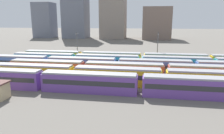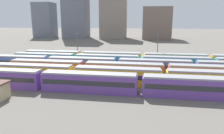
# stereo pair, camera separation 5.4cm
# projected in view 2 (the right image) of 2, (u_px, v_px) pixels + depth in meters

# --- Properties ---
(ground_plane) EXTENTS (600.00, 600.00, 0.00)m
(ground_plane) POSITION_uv_depth(u_px,v_px,m) (48.00, 72.00, 54.92)
(ground_plane) COLOR #666059
(train_track_0) EXTENTS (55.80, 3.06, 3.75)m
(train_track_0) POSITION_uv_depth(u_px,v_px,m) (89.00, 82.00, 39.69)
(train_track_0) COLOR #6B429E
(train_track_0) RESTS_ON ground_plane
(train_track_2) EXTENTS (74.70, 3.06, 3.75)m
(train_track_2) POSITION_uv_depth(u_px,v_px,m) (166.00, 72.00, 47.39)
(train_track_2) COLOR #BC4C38
(train_track_2) RESTS_ON ground_plane
(train_track_3) EXTENTS (112.50, 3.06, 3.75)m
(train_track_3) POSITION_uv_depth(u_px,v_px,m) (194.00, 68.00, 51.30)
(train_track_3) COLOR #4C70BC
(train_track_3) RESTS_ON ground_plane
(train_track_4) EXTENTS (93.60, 3.06, 3.75)m
(train_track_4) POSITION_uv_depth(u_px,v_px,m) (176.00, 63.00, 56.87)
(train_track_4) COLOR teal
(train_track_4) RESTS_ON ground_plane
(train_track_5) EXTENTS (74.70, 3.06, 3.75)m
(train_track_5) POSITION_uv_depth(u_px,v_px,m) (142.00, 59.00, 63.29)
(train_track_5) COLOR yellow
(train_track_5) RESTS_ON ground_plane
(catenary_pole_1) EXTENTS (0.24, 3.20, 9.53)m
(catenary_pole_1) POSITION_uv_depth(u_px,v_px,m) (77.00, 45.00, 68.78)
(catenary_pole_1) COLOR #4C4C51
(catenary_pole_1) RESTS_ON ground_plane
(catenary_pole_3) EXTENTS (0.24, 3.20, 9.71)m
(catenary_pole_3) POSITION_uv_depth(u_px,v_px,m) (158.00, 46.00, 65.01)
(catenary_pole_3) COLOR #4C4C51
(catenary_pole_3) RESTS_ON ground_plane
(distant_building_0) EXTENTS (14.46, 13.84, 26.28)m
(distant_building_0) POSITION_uv_depth(u_px,v_px,m) (45.00, 20.00, 163.12)
(distant_building_0) COLOR slate
(distant_building_0) RESTS_ON ground_plane
(distant_building_1) EXTENTS (17.28, 16.48, 52.60)m
(distant_building_1) POSITION_uv_depth(u_px,v_px,m) (75.00, 2.00, 156.36)
(distant_building_1) COLOR slate
(distant_building_1) RESTS_ON ground_plane
(distant_building_2) EXTENTS (17.70, 19.18, 34.88)m
(distant_building_2) POSITION_uv_depth(u_px,v_px,m) (114.00, 14.00, 153.84)
(distant_building_2) COLOR gray
(distant_building_2) RESTS_ON ground_plane
(distant_building_3) EXTENTS (19.39, 21.47, 22.19)m
(distant_building_3) POSITION_uv_depth(u_px,v_px,m) (157.00, 23.00, 150.40)
(distant_building_3) COLOR #7A665B
(distant_building_3) RESTS_ON ground_plane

